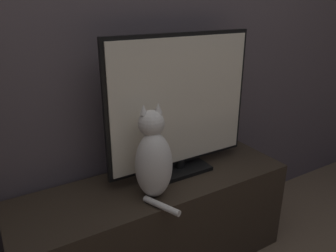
# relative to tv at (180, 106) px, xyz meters

# --- Properties ---
(wall_back) EXTENTS (4.80, 0.05, 2.60)m
(wall_back) POSITION_rel_tv_xyz_m (-0.17, 0.21, 0.43)
(wall_back) COLOR #564C51
(wall_back) RESTS_ON ground_plane
(tv_stand) EXTENTS (1.40, 0.43, 0.52)m
(tv_stand) POSITION_rel_tv_xyz_m (-0.17, -0.05, -0.61)
(tv_stand) COLOR #33281E
(tv_stand) RESTS_ON ground_plane
(tv) EXTENTS (0.79, 0.18, 0.71)m
(tv) POSITION_rel_tv_xyz_m (0.00, 0.00, 0.00)
(tv) COLOR black
(tv) RESTS_ON tv_stand
(cat) EXTENTS (0.20, 0.30, 0.43)m
(cat) POSITION_rel_tv_xyz_m (-0.23, -0.14, -0.17)
(cat) COLOR silver
(cat) RESTS_ON tv_stand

